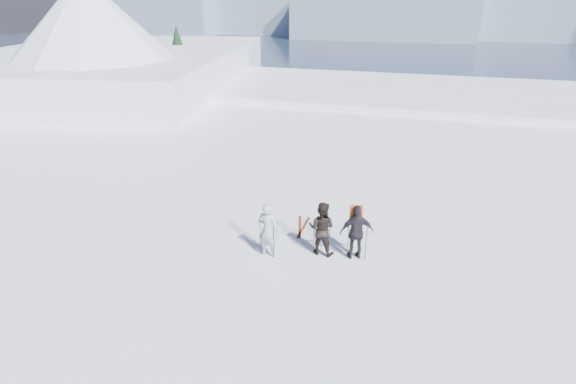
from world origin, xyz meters
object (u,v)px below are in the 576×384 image
skier_pack (357,232)px  skis_loose (302,227)px  skier_dark (322,228)px  skier_grey (268,230)px

skier_pack → skis_loose: 2.84m
skier_dark → skier_pack: skier_pack is taller
skier_dark → skier_grey: bearing=25.9°
skier_grey → skier_dark: bearing=-153.9°
skier_grey → skis_loose: bearing=-99.7°
skier_pack → skis_loose: size_ratio=1.11×
skier_grey → skier_dark: (1.64, 0.64, -0.02)m
skier_dark → skis_loose: size_ratio=1.09×
skier_grey → skier_pack: skier_grey is taller
skier_pack → skier_dark: bearing=-17.5°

